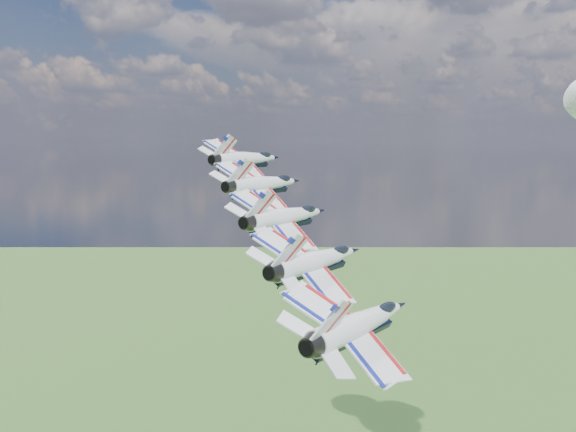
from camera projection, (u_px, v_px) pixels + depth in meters
The scene contains 5 objects.
jet_0 at pixel (248, 159), 100.24m from camera, with size 11.59×17.16×5.13m, color silver, non-canonical shape.
jet_1 at pixel (265, 184), 88.70m from camera, with size 11.59×17.16×5.13m, color white, non-canonical shape.
jet_2 at pixel (288, 216), 77.15m from camera, with size 11.59×17.16×5.13m, color silver, non-canonical shape.
jet_3 at pixel (319, 260), 65.60m from camera, with size 11.59×17.16×5.13m, color white, non-canonical shape.
jet_4 at pixel (362, 323), 54.06m from camera, with size 11.59×17.16×5.13m, color white, non-canonical shape.
Camera 1 is at (48.09, -57.57, 165.10)m, focal length 40.00 mm.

